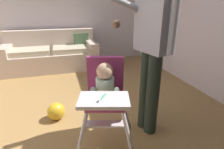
% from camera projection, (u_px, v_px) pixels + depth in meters
% --- Properties ---
extents(ground, '(6.13, 7.07, 0.10)m').
position_uv_depth(ground, '(68.00, 123.00, 2.37)').
color(ground, '#A47C46').
extents(wall_far, '(5.33, 0.06, 2.53)m').
position_uv_depth(wall_far, '(56.00, 11.00, 4.38)').
color(wall_far, silver).
rests_on(wall_far, ground).
extents(wall_right, '(0.06, 6.07, 2.53)m').
position_uv_depth(wall_right, '(213.00, 14.00, 2.78)').
color(wall_right, silver).
rests_on(wall_right, ground).
extents(couch, '(2.04, 0.86, 0.86)m').
position_uv_depth(couch, '(52.00, 54.00, 4.20)').
color(couch, beige).
rests_on(couch, ground).
extents(high_chair, '(0.74, 0.83, 0.93)m').
position_uv_depth(high_chair, '(105.00, 90.00, 1.73)').
color(high_chair, silver).
rests_on(high_chair, ground).
extents(adult_standing, '(0.59, 0.50, 1.70)m').
position_uv_depth(adult_standing, '(152.00, 49.00, 1.85)').
color(adult_standing, '#273429').
rests_on(adult_standing, ground).
extents(toy_ball_second, '(0.22, 0.22, 0.22)m').
position_uv_depth(toy_ball_second, '(56.00, 111.00, 2.34)').
color(toy_ball_second, gold).
rests_on(toy_ball_second, ground).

